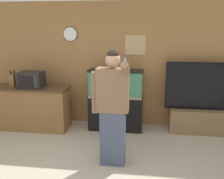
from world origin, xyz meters
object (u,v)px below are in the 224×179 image
microwave (31,80)px  tv_on_stand (198,112)px  knife_block (13,80)px  aquarium_on_stand (116,100)px  person_standing (112,107)px  counter_island (30,108)px

microwave → tv_on_stand: (3.36, 0.25, -0.63)m
knife_block → aquarium_on_stand: aquarium_on_stand is taller
aquarium_on_stand → tv_on_stand: (1.66, 0.06, -0.21)m
knife_block → tv_on_stand: size_ratio=0.24×
person_standing → aquarium_on_stand: bearing=94.4°
microwave → person_standing: bearing=-32.9°
counter_island → microwave: 0.61m
counter_island → microwave: size_ratio=3.47×
tv_on_stand → person_standing: person_standing is taller
microwave → tv_on_stand: 3.43m
microwave → tv_on_stand: tv_on_stand is taller
counter_island → tv_on_stand: bearing=4.1°
knife_block → microwave: bearing=-3.1°
counter_island → aquarium_on_stand: aquarium_on_stand is taller
counter_island → microwave: microwave is taller
counter_island → tv_on_stand: (3.45, 0.25, -0.03)m
microwave → knife_block: size_ratio=1.39×
tv_on_stand → person_standing: size_ratio=0.80×
tv_on_stand → knife_block: bearing=-176.5°
aquarium_on_stand → person_standing: 1.39m
microwave → tv_on_stand: size_ratio=0.33×
microwave → person_standing: (1.80, -1.17, -0.12)m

